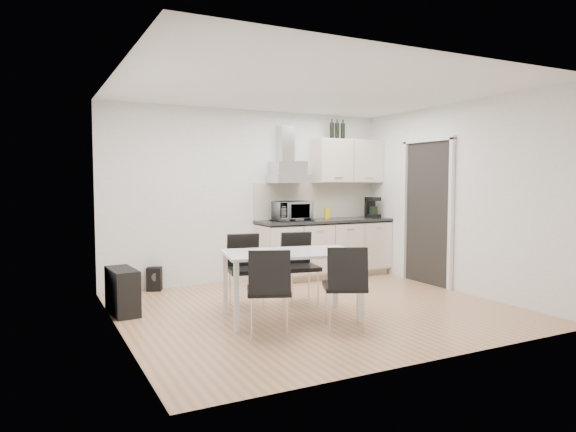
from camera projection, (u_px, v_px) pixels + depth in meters
name	position (u px, v px, depth m)	size (l,w,h in m)	color
ground	(315.00, 309.00, 6.16)	(4.50, 4.50, 0.00)	tan
wall_back	(250.00, 196.00, 7.84)	(4.50, 0.10, 2.60)	white
wall_front	(435.00, 209.00, 4.29)	(4.50, 0.10, 2.60)	white
wall_left	(118.00, 205.00, 5.05)	(0.10, 4.00, 2.60)	white
wall_right	(457.00, 198.00, 7.08)	(0.10, 4.00, 2.60)	white
ceiling	(316.00, 89.00, 5.97)	(4.50, 4.50, 0.00)	white
doorway	(427.00, 213.00, 7.57)	(0.08, 1.04, 2.10)	white
kitchenette	(326.00, 225.00, 8.18)	(2.22, 0.64, 2.52)	beige
dining_table	(291.00, 258.00, 5.70)	(1.59, 1.10, 0.75)	white
chair_far_left	(246.00, 271.00, 6.20)	(0.44, 0.50, 0.88)	black
chair_far_right	(301.00, 269.00, 6.40)	(0.44, 0.50, 0.88)	black
chair_near_left	(269.00, 292.00, 5.06)	(0.44, 0.50, 0.88)	black
chair_near_right	(344.00, 288.00, 5.26)	(0.44, 0.50, 0.88)	black
guitar_amp	(123.00, 291.00, 5.91)	(0.32, 0.65, 0.53)	black
floor_speaker	(154.00, 279.00, 7.16)	(0.20, 0.17, 0.33)	black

